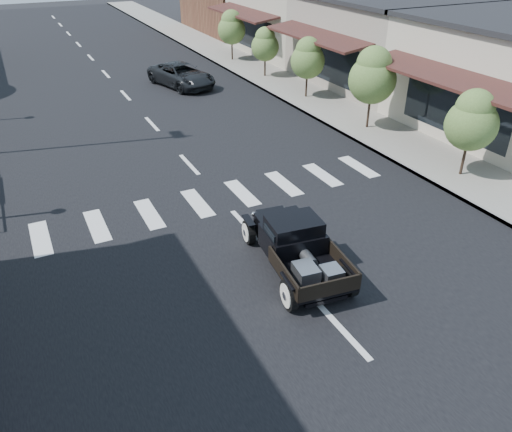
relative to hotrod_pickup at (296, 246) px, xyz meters
name	(u,v)px	position (x,y,z in m)	size (l,w,h in m)	color
ground	(278,261)	(-0.25, 0.47, -0.71)	(120.00, 120.00, 0.00)	black
road	(135,106)	(-0.25, 15.47, -0.70)	(14.00, 80.00, 0.02)	black
road_markings	(165,139)	(-0.25, 10.47, -0.71)	(12.00, 60.00, 0.06)	silver
sidewalk_right	(283,84)	(8.25, 15.47, -0.63)	(3.00, 80.00, 0.15)	gray
storefront_mid	(402,41)	(14.75, 13.47, 1.54)	(10.00, 9.00, 4.50)	gray
storefront_far	(316,18)	(14.75, 22.47, 1.54)	(10.00, 9.00, 4.50)	#B6AE9A
small_tree_a	(469,135)	(8.05, 2.13, 0.91)	(1.76, 1.76, 2.94)	#516F33
small_tree_b	(371,89)	(8.05, 7.54, 1.11)	(2.00, 2.00, 3.33)	#516F33
small_tree_c	(307,68)	(8.05, 12.69, 0.88)	(1.72, 1.72, 2.87)	#516F33
small_tree_d	(265,53)	(8.05, 17.36, 0.77)	(1.60, 1.60, 2.66)	#516F33
small_tree_e	(232,36)	(8.05, 22.11, 0.94)	(1.80, 1.80, 2.99)	#516F33
hotrod_pickup	(296,246)	(0.00, 0.00, 0.00)	(1.90, 4.07, 1.41)	black
second_car	(182,75)	(3.05, 17.82, -0.08)	(2.07, 4.49, 1.25)	black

